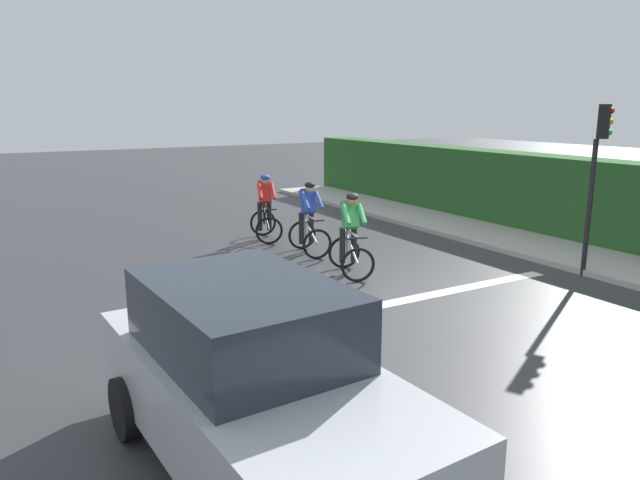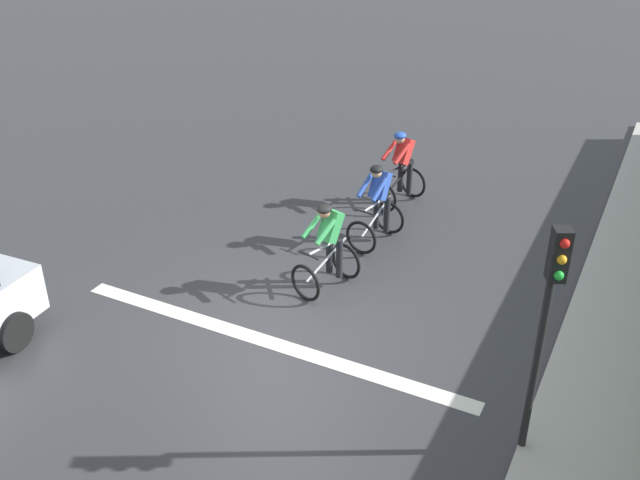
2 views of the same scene
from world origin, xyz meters
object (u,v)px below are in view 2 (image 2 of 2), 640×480
object	(u,v)px
cyclist_lead	(401,170)
cyclist_second	(378,206)
cyclist_mid	(328,248)
traffic_light_near_crossing	(547,313)

from	to	relation	value
cyclist_lead	cyclist_second	xyz separation A→B (m)	(0.23, -1.82, 0.00)
cyclist_mid	cyclist_second	bearing A→B (deg)	86.48
cyclist_lead	cyclist_second	distance (m)	1.83
cyclist_second	cyclist_mid	size ratio (longest dim) A/B	1.00
cyclist_mid	cyclist_lead	bearing A→B (deg)	91.74
cyclist_lead	cyclist_second	world-z (taller)	same
traffic_light_near_crossing	cyclist_mid	bearing A→B (deg)	148.59
cyclist_second	traffic_light_near_crossing	bearing A→B (deg)	-48.24
cyclist_lead	cyclist_second	bearing A→B (deg)	-82.76
cyclist_mid	traffic_light_near_crossing	bearing A→B (deg)	-31.41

